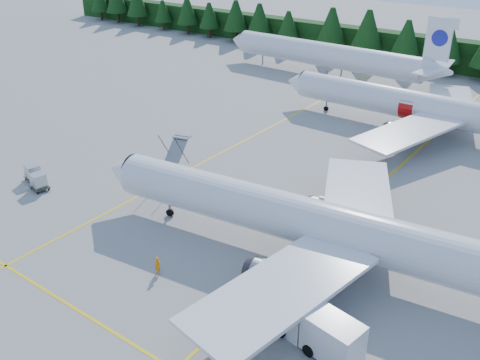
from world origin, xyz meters
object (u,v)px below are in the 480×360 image
Objects in this scene: airstairs at (168,174)px; service_truck at (319,330)px; airliner_navy at (285,216)px; airliner_red at (406,104)px.

service_truck is (26.56, -12.71, 0.61)m from airstairs.
airliner_red is at bearing 87.41° from airliner_navy.
airliner_navy is 12.38m from service_truck.
airstairs is (-18.10, 3.92, -2.74)m from airliner_navy.
airliner_navy is 6.26× the size of service_truck.
airliner_red reaches higher than service_truck.
airstairs reaches higher than service_truck.
airliner_navy is at bearing 143.73° from service_truck.
airstairs is 29.46m from service_truck.
airliner_red is at bearing 113.96° from service_truck.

